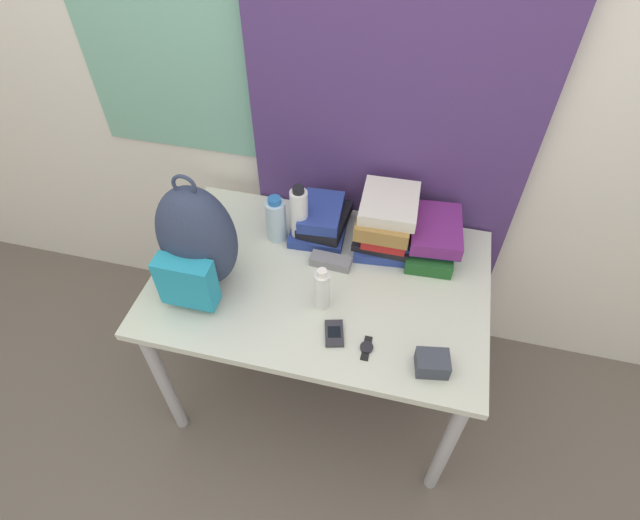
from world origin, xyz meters
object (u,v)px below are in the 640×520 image
object	(u,v)px
sunscreen_bottle	(322,290)
sunglasses_case	(331,261)
book_stack_left	(322,220)
cell_phone	(334,333)
backpack	(196,242)
book_stack_center	(387,221)
sports_bottle	(299,216)
wristwatch	(367,348)
water_bottle	(276,220)
book_stack_right	(432,237)
camera_pouch	(432,363)

from	to	relation	value
sunscreen_bottle	sunglasses_case	world-z (taller)	sunscreen_bottle
book_stack_left	cell_phone	xyz separation A→B (m)	(0.15, -0.47, -0.05)
backpack	cell_phone	distance (m)	0.54
book_stack_left	sunglasses_case	bearing A→B (deg)	-66.20
book_stack_center	sports_bottle	distance (m)	0.32
wristwatch	backpack	bearing A→B (deg)	166.65
book_stack_left	water_bottle	world-z (taller)	water_bottle
sunglasses_case	wristwatch	world-z (taller)	sunglasses_case
sunscreen_bottle	sunglasses_case	xyz separation A→B (m)	(-0.01, 0.19, -0.07)
book_stack_center	book_stack_right	world-z (taller)	book_stack_center
backpack	cell_phone	bearing A→B (deg)	-13.29
book_stack_left	wristwatch	distance (m)	0.56
book_stack_left	sunglasses_case	size ratio (longest dim) A/B	1.65
sunscreen_bottle	cell_phone	xyz separation A→B (m)	(0.07, -0.11, -0.08)
backpack	book_stack_left	size ratio (longest dim) A/B	1.85
backpack	sunscreen_bottle	world-z (taller)	backpack
water_bottle	sports_bottle	world-z (taller)	sports_bottle
cell_phone	book_stack_right	bearing A→B (deg)	59.87
backpack	sunglasses_case	world-z (taller)	backpack
sunglasses_case	book_stack_center	bearing A→B (deg)	43.42
backpack	wristwatch	world-z (taller)	backpack
book_stack_center	sunglasses_case	bearing A→B (deg)	-136.58
camera_pouch	backpack	bearing A→B (deg)	168.36
backpack	sports_bottle	world-z (taller)	backpack
book_stack_center	book_stack_left	bearing A→B (deg)	179.58
sports_bottle	wristwatch	bearing A→B (deg)	-51.82
sunscreen_bottle	sunglasses_case	size ratio (longest dim) A/B	1.17
water_bottle	camera_pouch	distance (m)	0.78
wristwatch	cell_phone	bearing A→B (deg)	166.38
water_bottle	wristwatch	xyz separation A→B (m)	(0.43, -0.42, -0.09)
book_stack_right	water_bottle	xyz separation A→B (m)	(-0.58, -0.07, 0.02)
backpack	book_stack_right	bearing A→B (deg)	24.29
book_stack_left	sunglasses_case	xyz separation A→B (m)	(0.07, -0.17, -0.04)
book_stack_right	book_stack_left	bearing A→B (deg)	179.42
camera_pouch	sunscreen_bottle	bearing A→B (deg)	157.44
book_stack_center	sunscreen_bottle	size ratio (longest dim) A/B	1.61
book_stack_left	cell_phone	bearing A→B (deg)	-71.72
wristwatch	sunscreen_bottle	bearing A→B (deg)	142.69
book_stack_right	wristwatch	bearing A→B (deg)	-107.70
book_stack_right	wristwatch	world-z (taller)	book_stack_right
backpack	book_stack_right	world-z (taller)	backpack
water_bottle	wristwatch	bearing A→B (deg)	-44.67
book_stack_left	book_stack_center	bearing A→B (deg)	-0.42
sports_bottle	book_stack_left	bearing A→B (deg)	44.02
cell_phone	sports_bottle	bearing A→B (deg)	119.21
sunglasses_case	wristwatch	size ratio (longest dim) A/B	1.66
water_bottle	sunglasses_case	world-z (taller)	water_bottle
sunscreen_bottle	camera_pouch	xyz separation A→B (m)	(0.39, -0.16, -0.05)
backpack	sunscreen_bottle	distance (m)	0.44
water_bottle	camera_pouch	world-z (taller)	water_bottle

